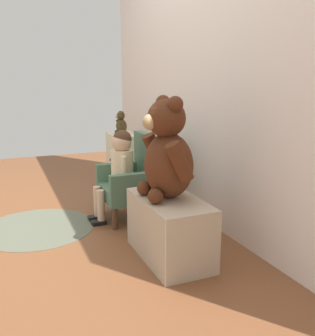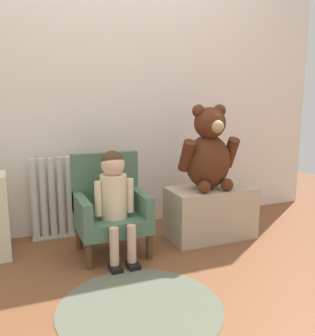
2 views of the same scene
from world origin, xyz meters
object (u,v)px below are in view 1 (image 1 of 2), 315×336
Objects in this scene: small_teddy_bear at (121,124)px; low_bench at (169,228)px; small_dresser at (124,161)px; floor_rug at (38,227)px; child_figure at (119,163)px; child_armchair at (133,180)px; radiator at (163,168)px; large_teddy_bear at (167,154)px.

low_bench is at bearing -7.34° from small_teddy_bear.
small_teddy_bear is (-0.04, -0.01, 0.37)m from small_dresser.
small_teddy_bear is 0.27× the size of floor_rug.
small_teddy_bear reaches higher than child_figure.
low_bench is 2.80× the size of small_teddy_bear.
floor_rug is at bearing -49.79° from small_dresser.
child_figure is 0.84× the size of floor_rug.
low_bench reaches higher than floor_rug.
low_bench is at bearing -8.00° from small_dresser.
child_figure is at bearing -90.00° from child_armchair.
small_dresser is at bearing -160.60° from radiator.
child_armchair is at bearing -51.91° from radiator.
radiator is 0.70m from small_teddy_bear.
child_armchair is 0.95m from small_teddy_bear.
large_teddy_bear reaches higher than child_armchair.
small_teddy_bear reaches higher than small_dresser.
radiator is at bearing 102.43° from floor_rug.
child_figure reaches higher than radiator.
child_figure is at bearing -19.96° from small_dresser.
radiator is 0.57m from small_dresser.
radiator is 1.13m from low_bench.
small_teddy_bear is at bearing 131.96° from floor_rug.
child_figure reaches higher than child_armchair.
small_dresser is at bearing 20.40° from small_teddy_bear.
child_armchair is at bearing 85.87° from floor_rug.
floor_rug is at bearing -48.04° from small_teddy_bear.
large_teddy_bear reaches higher than child_figure.
child_armchair is at bearing 90.00° from child_figure.
child_armchair is 0.76m from low_bench.
child_figure is (-0.00, -0.11, 0.15)m from child_armchair.
child_figure is 0.94m from small_teddy_bear.
floor_rug is (0.82, -0.91, -0.64)m from small_teddy_bear.
floor_rug is at bearing -94.13° from child_armchair.
large_teddy_bear reaches higher than radiator.
small_dresser is at bearing 172.00° from low_bench.
radiator is 0.91× the size of child_armchair.
floor_rug is (0.78, -0.92, -0.27)m from small_dresser.
child_armchair is 0.79× the size of floor_rug.
radiator is 2.69× the size of small_teddy_bear.
small_dresser is 2.46× the size of small_teddy_bear.
radiator is 0.59m from child_figure.
small_dresser is (-0.54, -0.19, -0.02)m from radiator.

